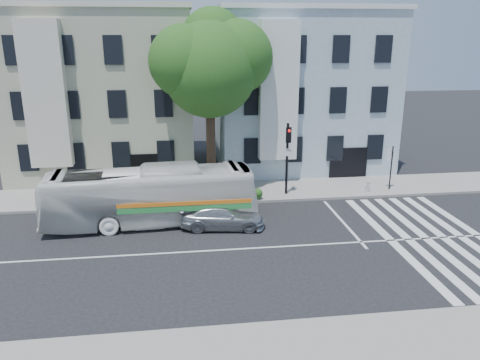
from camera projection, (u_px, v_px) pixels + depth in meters
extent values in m
plane|color=black|center=(225.00, 250.00, 21.45)|extent=(120.00, 120.00, 0.00)
cube|color=gray|center=(212.00, 193.00, 29.01)|extent=(80.00, 4.00, 0.15)
cube|color=#ADB093|center=(105.00, 93.00, 33.17)|extent=(12.00, 10.00, 11.00)
cube|color=#9EAEBC|center=(298.00, 90.00, 34.90)|extent=(12.00, 10.00, 11.00)
cylinder|color=#2D2116|center=(211.00, 151.00, 28.74)|extent=(0.56, 0.56, 5.20)
sphere|color=#184215|center=(210.00, 70.00, 27.29)|extent=(5.60, 5.60, 5.60)
sphere|color=#184215|center=(236.00, 57.00, 27.66)|extent=(4.40, 4.40, 4.40)
sphere|color=#184215|center=(185.00, 61.00, 26.68)|extent=(4.20, 4.20, 4.20)
sphere|color=#184215|center=(213.00, 39.00, 27.96)|extent=(3.80, 3.80, 3.80)
sphere|color=#184215|center=(199.00, 86.00, 28.08)|extent=(3.40, 3.40, 3.40)
imported|color=white|center=(151.00, 196.00, 24.05)|extent=(3.25, 11.00, 3.02)
imported|color=#B4B7BC|center=(223.00, 216.00, 23.75)|extent=(2.25, 4.46, 1.24)
cylinder|color=black|center=(287.00, 160.00, 28.02)|extent=(0.15, 0.15, 4.50)
cube|color=black|center=(289.00, 135.00, 27.31)|extent=(0.37, 0.33, 0.91)
sphere|color=red|center=(289.00, 131.00, 27.11)|extent=(0.17, 0.17, 0.17)
cylinder|color=white|center=(288.00, 152.00, 27.72)|extent=(0.45, 0.21, 0.47)
cylinder|color=#B2B2AE|center=(367.00, 187.00, 28.92)|extent=(0.23, 0.23, 0.58)
sphere|color=#B2B2AE|center=(368.00, 182.00, 28.82)|extent=(0.21, 0.21, 0.21)
cylinder|color=#B2B2AE|center=(368.00, 186.00, 28.89)|extent=(0.41, 0.24, 0.14)
cylinder|color=black|center=(391.00, 168.00, 29.03)|extent=(0.08, 0.08, 2.79)
cube|color=white|center=(392.00, 152.00, 28.83)|extent=(0.50, 0.13, 0.39)
cube|color=white|center=(391.00, 159.00, 28.96)|extent=(0.50, 0.13, 0.20)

